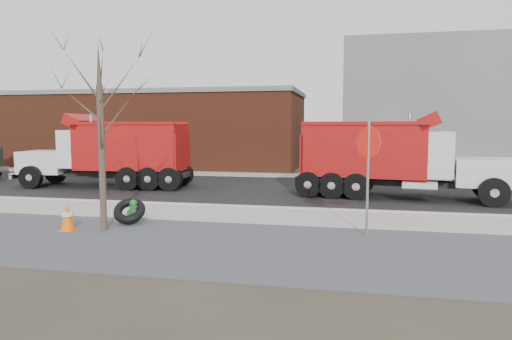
% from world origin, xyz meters
% --- Properties ---
extents(ground, '(120.00, 120.00, 0.00)m').
position_xyz_m(ground, '(0.00, 0.00, 0.00)').
color(ground, '#383328').
rests_on(ground, ground).
extents(gravel_verge, '(60.00, 5.00, 0.03)m').
position_xyz_m(gravel_verge, '(0.00, -3.50, 0.01)').
color(gravel_verge, slate).
rests_on(gravel_verge, ground).
extents(sidewalk, '(60.00, 2.50, 0.06)m').
position_xyz_m(sidewalk, '(0.00, 0.25, 0.03)').
color(sidewalk, '#9E9B93').
rests_on(sidewalk, ground).
extents(curb, '(60.00, 0.15, 0.11)m').
position_xyz_m(curb, '(0.00, 1.55, 0.06)').
color(curb, '#9E9B93').
rests_on(curb, ground).
extents(road, '(60.00, 9.40, 0.02)m').
position_xyz_m(road, '(0.00, 6.30, 0.01)').
color(road, black).
rests_on(road, ground).
extents(far_sidewalk, '(60.00, 2.00, 0.06)m').
position_xyz_m(far_sidewalk, '(0.00, 12.00, 0.03)').
color(far_sidewalk, '#9E9B93').
rests_on(far_sidewalk, ground).
extents(building_grey, '(12.00, 10.00, 8.00)m').
position_xyz_m(building_grey, '(9.00, 18.00, 4.00)').
color(building_grey, gray).
rests_on(building_grey, ground).
extents(building_brick, '(20.20, 8.20, 5.30)m').
position_xyz_m(building_brick, '(-10.00, 17.00, 2.65)').
color(building_brick, brown).
rests_on(building_brick, ground).
extents(bare_tree, '(3.20, 3.20, 5.20)m').
position_xyz_m(bare_tree, '(-3.20, -2.60, 3.30)').
color(bare_tree, '#382D23').
rests_on(bare_tree, ground).
extents(fire_hydrant, '(0.42, 0.42, 0.75)m').
position_xyz_m(fire_hydrant, '(-2.78, -1.65, 0.34)').
color(fire_hydrant, '#2D6B28').
rests_on(fire_hydrant, ground).
extents(truck_tire, '(1.09, 1.05, 0.79)m').
position_xyz_m(truck_tire, '(-2.89, -1.70, 0.41)').
color(truck_tire, black).
rests_on(truck_tire, ground).
extents(stop_sign, '(0.67, 0.58, 3.16)m').
position_xyz_m(stop_sign, '(3.93, -1.81, 2.13)').
color(stop_sign, gray).
rests_on(stop_sign, ground).
extents(traffic_cone_near, '(0.41, 0.41, 0.78)m').
position_xyz_m(traffic_cone_near, '(-4.15, -2.87, 0.39)').
color(traffic_cone_near, orange).
rests_on(traffic_cone_near, ground).
extents(dump_truck_red_a, '(8.46, 3.30, 3.38)m').
position_xyz_m(dump_truck_red_a, '(5.10, 4.96, 1.72)').
color(dump_truck_red_a, black).
rests_on(dump_truck_red_a, ground).
extents(dump_truck_red_b, '(8.10, 2.93, 3.40)m').
position_xyz_m(dump_truck_red_b, '(-7.51, 5.63, 1.73)').
color(dump_truck_red_b, black).
rests_on(dump_truck_red_b, ground).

